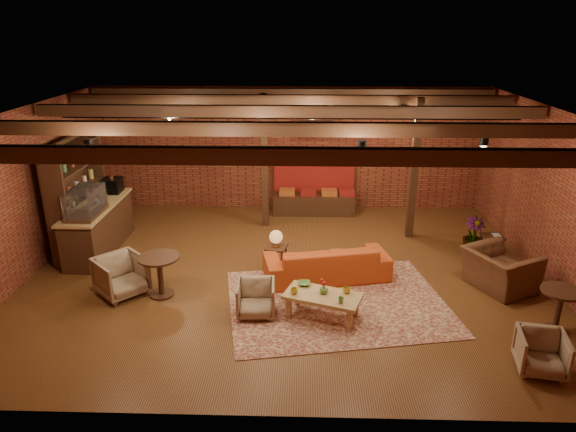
{
  "coord_description": "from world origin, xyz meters",
  "views": [
    {
      "loc": [
        0.31,
        -9.19,
        4.65
      ],
      "look_at": [
        0.02,
        0.2,
        1.14
      ],
      "focal_mm": 32.0,
      "sensor_mm": 36.0,
      "label": 1
    }
  ],
  "objects_px": {
    "round_table_left": "(160,269)",
    "coffee_table": "(322,297)",
    "armchair_a": "(121,274)",
    "round_table_right": "(560,304)",
    "armchair_b": "(256,297)",
    "side_table_book": "(493,237)",
    "plant_tall": "(479,200)",
    "armchair_right": "(501,263)",
    "armchair_far": "(542,351)",
    "sofa": "(326,262)",
    "side_table_lamp": "(276,240)"
  },
  "relations": [
    {
      "from": "side_table_lamp",
      "to": "side_table_book",
      "type": "distance_m",
      "value": 4.64
    },
    {
      "from": "round_table_left",
      "to": "armchair_right",
      "type": "relative_size",
      "value": 0.67
    },
    {
      "from": "armchair_b",
      "to": "sofa",
      "type": "bearing_deg",
      "value": 44.61
    },
    {
      "from": "round_table_left",
      "to": "armchair_right",
      "type": "height_order",
      "value": "armchair_right"
    },
    {
      "from": "armchair_right",
      "to": "round_table_right",
      "type": "relative_size",
      "value": 1.55
    },
    {
      "from": "sofa",
      "to": "coffee_table",
      "type": "relative_size",
      "value": 1.7
    },
    {
      "from": "armchair_b",
      "to": "side_table_book",
      "type": "height_order",
      "value": "armchair_b"
    },
    {
      "from": "side_table_lamp",
      "to": "round_table_left",
      "type": "bearing_deg",
      "value": -150.83
    },
    {
      "from": "armchair_a",
      "to": "plant_tall",
      "type": "bearing_deg",
      "value": -29.29
    },
    {
      "from": "sofa",
      "to": "round_table_right",
      "type": "relative_size",
      "value": 3.18
    },
    {
      "from": "round_table_left",
      "to": "plant_tall",
      "type": "relative_size",
      "value": 0.32
    },
    {
      "from": "round_table_left",
      "to": "armchair_a",
      "type": "height_order",
      "value": "armchair_a"
    },
    {
      "from": "armchair_right",
      "to": "side_table_book",
      "type": "relative_size",
      "value": 2.42
    },
    {
      "from": "coffee_table",
      "to": "armchair_right",
      "type": "distance_m",
      "value": 3.52
    },
    {
      "from": "round_table_left",
      "to": "armchair_b",
      "type": "relative_size",
      "value": 1.18
    },
    {
      "from": "side_table_lamp",
      "to": "side_table_book",
      "type": "bearing_deg",
      "value": 9.8
    },
    {
      "from": "coffee_table",
      "to": "plant_tall",
      "type": "height_order",
      "value": "plant_tall"
    },
    {
      "from": "armchair_b",
      "to": "armchair_right",
      "type": "height_order",
      "value": "armchair_right"
    },
    {
      "from": "armchair_a",
      "to": "armchair_far",
      "type": "xyz_separation_m",
      "value": [
        6.69,
        -2.04,
        -0.08
      ]
    },
    {
      "from": "coffee_table",
      "to": "round_table_left",
      "type": "xyz_separation_m",
      "value": [
        -2.9,
        0.66,
        0.14
      ]
    },
    {
      "from": "armchair_a",
      "to": "round_table_right",
      "type": "height_order",
      "value": "armchair_a"
    },
    {
      "from": "armchair_far",
      "to": "plant_tall",
      "type": "relative_size",
      "value": 0.27
    },
    {
      "from": "round_table_left",
      "to": "round_table_right",
      "type": "bearing_deg",
      "value": -8.4
    },
    {
      "from": "sofa",
      "to": "side_table_book",
      "type": "height_order",
      "value": "sofa"
    },
    {
      "from": "armchair_b",
      "to": "side_table_book",
      "type": "distance_m",
      "value": 5.44
    },
    {
      "from": "sofa",
      "to": "armchair_b",
      "type": "height_order",
      "value": "sofa"
    },
    {
      "from": "round_table_left",
      "to": "coffee_table",
      "type": "bearing_deg",
      "value": -12.8
    },
    {
      "from": "side_table_lamp",
      "to": "armchair_far",
      "type": "height_order",
      "value": "side_table_lamp"
    },
    {
      "from": "armchair_right",
      "to": "round_table_right",
      "type": "height_order",
      "value": "armchair_right"
    },
    {
      "from": "side_table_book",
      "to": "armchair_far",
      "type": "distance_m",
      "value": 3.99
    },
    {
      "from": "armchair_right",
      "to": "round_table_right",
      "type": "xyz_separation_m",
      "value": [
        0.41,
        -1.44,
        -0.01
      ]
    },
    {
      "from": "coffee_table",
      "to": "armchair_right",
      "type": "bearing_deg",
      "value": 18.54
    },
    {
      "from": "armchair_right",
      "to": "round_table_left",
      "type": "bearing_deg",
      "value": 67.37
    },
    {
      "from": "sofa",
      "to": "round_table_right",
      "type": "bearing_deg",
      "value": 142.16
    },
    {
      "from": "sofa",
      "to": "side_table_lamp",
      "type": "relative_size",
      "value": 2.84
    },
    {
      "from": "armchair_b",
      "to": "armchair_right",
      "type": "distance_m",
      "value": 4.58
    },
    {
      "from": "sofa",
      "to": "round_table_left",
      "type": "height_order",
      "value": "round_table_left"
    },
    {
      "from": "coffee_table",
      "to": "armchair_b",
      "type": "xyz_separation_m",
      "value": [
        -1.12,
        0.06,
        -0.06
      ]
    },
    {
      "from": "sofa",
      "to": "side_table_lamp",
      "type": "xyz_separation_m",
      "value": [
        -1.0,
        0.37,
        0.29
      ]
    },
    {
      "from": "side_table_lamp",
      "to": "armchair_right",
      "type": "height_order",
      "value": "armchair_right"
    },
    {
      "from": "armchair_b",
      "to": "round_table_right",
      "type": "relative_size",
      "value": 0.87
    },
    {
      "from": "round_table_left",
      "to": "armchair_b",
      "type": "xyz_separation_m",
      "value": [
        1.79,
        -0.6,
        -0.2
      ]
    },
    {
      "from": "coffee_table",
      "to": "armchair_b",
      "type": "bearing_deg",
      "value": 177.02
    },
    {
      "from": "side_table_lamp",
      "to": "armchair_a",
      "type": "height_order",
      "value": "side_table_lamp"
    },
    {
      "from": "armchair_a",
      "to": "armchair_far",
      "type": "relative_size",
      "value": 1.23
    },
    {
      "from": "armchair_b",
      "to": "armchair_right",
      "type": "relative_size",
      "value": 0.56
    },
    {
      "from": "round_table_left",
      "to": "side_table_book",
      "type": "relative_size",
      "value": 1.62
    },
    {
      "from": "sofa",
      "to": "armchair_a",
      "type": "height_order",
      "value": "armchair_a"
    },
    {
      "from": "side_table_book",
      "to": "plant_tall",
      "type": "height_order",
      "value": "plant_tall"
    },
    {
      "from": "round_table_left",
      "to": "armchair_right",
      "type": "xyz_separation_m",
      "value": [
        6.24,
        0.46,
        -0.02
      ]
    }
  ]
}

